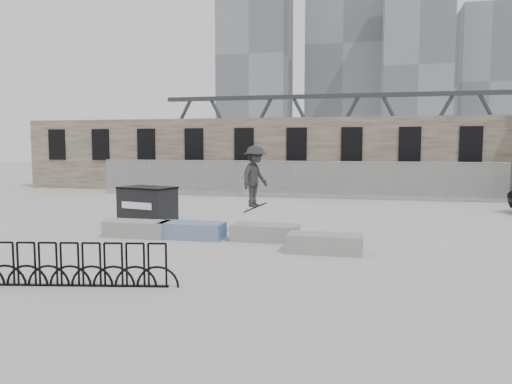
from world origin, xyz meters
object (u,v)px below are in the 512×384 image
bike_rack (70,265)px  skateboarder (255,176)px  planter_center_right (265,232)px  planter_offset (325,243)px  planter_center_left (192,230)px  dumpster (147,204)px  planter_far_left (137,228)px

bike_rack → skateboarder: size_ratio=2.07×
planter_center_right → skateboarder: skateboarder is taller
planter_offset → skateboarder: size_ratio=0.94×
planter_center_left → skateboarder: 2.58m
planter_center_right → skateboarder: size_ratio=0.94×
planter_center_right → dumpster: bearing=153.3°
planter_center_left → dumpster: bearing=135.6°
planter_center_left → planter_offset: (4.20, -1.12, 0.00)m
planter_far_left → dumpster: (-0.95, 2.77, 0.40)m
planter_offset → bike_rack: 6.51m
bike_rack → skateboarder: 7.01m
dumpster → bike_rack: dumpster is taller
planter_center_left → skateboarder: skateboarder is taller
planter_offset → bike_rack: size_ratio=0.45×
planter_center_right → skateboarder: (-0.50, 0.74, 1.62)m
planter_offset → skateboarder: 3.53m
dumpster → planter_far_left: bearing=-56.2°
planter_center_right → bike_rack: size_ratio=0.45×
planter_center_left → dumpster: 3.86m
planter_far_left → planter_center_left: 1.79m
planter_offset → planter_far_left: bearing=170.3°
planter_center_right → bike_rack: bike_rack is taller
skateboarder → planter_center_right: bearing=-128.3°
dumpster → bike_rack: (2.17, -8.22, -0.23)m
planter_far_left → planter_offset: (5.99, -1.03, 0.00)m
planter_center_right → planter_far_left: bearing=-176.7°
planter_far_left → planter_center_right: 4.10m
planter_center_left → planter_center_right: same height
planter_far_left → planter_center_left: bearing=2.9°
planter_center_right → dumpster: dumpster is taller
planter_far_left → planter_center_left: size_ratio=1.00×
planter_center_left → bike_rack: bike_rack is taller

